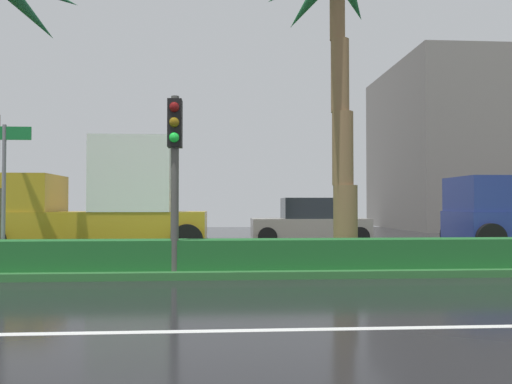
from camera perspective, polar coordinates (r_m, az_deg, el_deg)
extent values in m
cube|color=black|center=(13.92, -24.19, -7.55)|extent=(90.00, 42.00, 0.10)
cube|color=#2D6B33|center=(12.98, -25.74, -7.43)|extent=(85.50, 4.00, 0.15)
cone|color=#1D5535|center=(14.87, -24.54, 18.35)|extent=(1.62, 2.22, 1.60)
cylinder|color=brown|center=(12.58, 9.91, -3.32)|extent=(0.58, 0.58, 1.79)
cylinder|color=brown|center=(12.67, 9.61, 4.78)|extent=(0.51, 0.51, 1.79)
cylinder|color=brown|center=(13.00, 9.32, 12.62)|extent=(0.44, 0.44, 1.79)
cylinder|color=brown|center=(13.57, 9.02, 19.94)|extent=(0.37, 0.37, 1.79)
cylinder|color=#4C4C47|center=(10.34, -9.02, 0.97)|extent=(0.16, 0.16, 3.49)
cube|color=black|center=(10.46, -8.99, 7.52)|extent=(0.28, 0.32, 0.96)
sphere|color=maroon|center=(10.34, -9.07, 9.31)|extent=(0.20, 0.20, 0.20)
sphere|color=#7F600F|center=(10.29, -9.08, 7.67)|extent=(0.20, 0.20, 0.20)
sphere|color=#1EEA3F|center=(10.25, -9.08, 6.01)|extent=(0.20, 0.20, 0.20)
cylinder|color=slate|center=(11.97, -26.24, -0.39)|extent=(0.08, 0.08, 3.00)
cube|color=#146B2D|center=(12.07, -26.17, 5.89)|extent=(1.10, 0.03, 0.28)
cube|color=#B28C1E|center=(16.19, -17.00, -3.69)|extent=(6.40, 2.30, 0.90)
cube|color=#B28C1E|center=(16.82, -24.29, -0.13)|extent=(1.90, 2.21, 1.10)
cube|color=silver|center=(16.00, -13.29, 1.81)|extent=(2.30, 2.35, 2.20)
cylinder|color=black|center=(18.11, -24.52, -4.48)|extent=(0.92, 0.30, 0.92)
cylinder|color=black|center=(14.65, -7.69, -5.35)|extent=(0.92, 0.30, 0.92)
cylinder|color=black|center=(16.98, -7.15, -4.82)|extent=(0.92, 0.30, 0.92)
cube|color=gray|center=(19.17, 5.97, -4.01)|extent=(4.30, 1.76, 0.72)
cube|color=#1E2328|center=(19.18, 6.41, -1.80)|extent=(2.30, 1.58, 0.76)
cylinder|color=black|center=(18.08, 1.28, -5.00)|extent=(0.68, 0.22, 0.68)
cylinder|color=black|center=(19.87, 0.82, -4.68)|extent=(0.68, 0.22, 0.68)
cylinder|color=black|center=(18.67, 11.46, -4.86)|extent=(0.68, 0.22, 0.68)
cylinder|color=black|center=(20.40, 10.13, -4.58)|extent=(0.68, 0.22, 0.68)
cube|color=navy|center=(18.00, 24.17, -0.21)|extent=(1.90, 2.21, 1.10)
cylinder|color=black|center=(16.75, 24.59, -4.74)|extent=(0.92, 0.30, 0.92)
cylinder|color=black|center=(18.84, 21.20, -4.39)|extent=(0.92, 0.30, 0.92)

